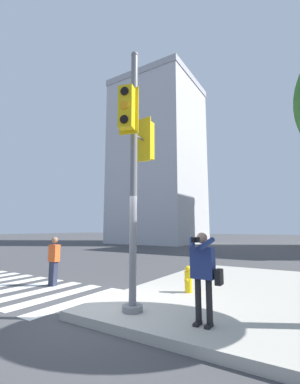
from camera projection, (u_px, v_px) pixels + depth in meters
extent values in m
plane|color=#424244|center=(96.00, 317.00, 5.29)|extent=(160.00, 160.00, 0.00)
cube|color=#ADA89E|center=(297.00, 298.00, 6.42)|extent=(8.00, 8.00, 0.17)
cube|color=silver|center=(80.00, 301.00, 6.49)|extent=(0.46, 3.05, 0.01)
cube|color=silver|center=(57.00, 296.00, 6.95)|extent=(0.46, 3.05, 0.01)
cube|color=silver|center=(37.00, 292.00, 7.41)|extent=(0.46, 3.05, 0.01)
cube|color=silver|center=(19.00, 288.00, 7.87)|extent=(0.46, 3.05, 0.01)
cube|color=silver|center=(3.00, 285.00, 8.33)|extent=(0.46, 3.05, 0.01)
cylinder|color=slate|center=(132.00, 308.00, 5.14)|extent=(0.42, 0.42, 0.12)
cylinder|color=slate|center=(134.00, 172.00, 5.53)|extent=(0.15, 0.15, 5.45)
sphere|color=slate|center=(135.00, 55.00, 5.92)|extent=(0.17, 0.17, 0.17)
cylinder|color=slate|center=(140.00, 138.00, 5.82)|extent=(0.06, 0.27, 0.05)
cube|color=yellow|center=(146.00, 141.00, 6.03)|extent=(0.31, 0.25, 0.90)
cube|color=yellow|center=(143.00, 140.00, 5.92)|extent=(0.42, 0.05, 1.02)
cylinder|color=black|center=(150.00, 131.00, 6.18)|extent=(0.17, 0.04, 0.17)
cylinder|color=orange|center=(150.00, 143.00, 6.14)|extent=(0.17, 0.04, 0.17)
cylinder|color=black|center=(150.00, 155.00, 6.09)|extent=(0.17, 0.04, 0.17)
cylinder|color=slate|center=(131.00, 113.00, 5.50)|extent=(0.12, 0.27, 0.05)
cube|color=yellow|center=(127.00, 108.00, 5.26)|extent=(0.36, 0.31, 0.90)
cube|color=yellow|center=(129.00, 111.00, 5.38)|extent=(0.41, 0.14, 1.02)
cylinder|color=black|center=(124.00, 91.00, 5.17)|extent=(0.17, 0.08, 0.17)
cylinder|color=orange|center=(124.00, 105.00, 5.13)|extent=(0.17, 0.08, 0.17)
cylinder|color=black|center=(124.00, 119.00, 5.09)|extent=(0.17, 0.08, 0.17)
cube|color=black|center=(198.00, 323.00, 4.42)|extent=(0.09, 0.24, 0.05)
cube|color=black|center=(209.00, 326.00, 4.31)|extent=(0.09, 0.24, 0.05)
cylinder|color=black|center=(198.00, 301.00, 4.52)|extent=(0.11, 0.11, 0.77)
cylinder|color=black|center=(209.00, 302.00, 4.41)|extent=(0.11, 0.11, 0.77)
cube|color=navy|center=(203.00, 263.00, 4.56)|extent=(0.40, 0.22, 0.55)
sphere|color=tan|center=(202.00, 238.00, 4.62)|extent=(0.20, 0.20, 0.20)
cube|color=black|center=(195.00, 240.00, 4.35)|extent=(0.12, 0.10, 0.09)
cylinder|color=black|center=(194.00, 240.00, 4.30)|extent=(0.06, 0.08, 0.06)
cylinder|color=navy|center=(192.00, 243.00, 4.56)|extent=(0.23, 0.35, 0.22)
cylinder|color=navy|center=(207.00, 244.00, 4.42)|extent=(0.23, 0.35, 0.22)
cube|color=black|center=(219.00, 277.00, 4.40)|extent=(0.10, 0.20, 0.26)
cube|color=#282D42|center=(53.00, 274.00, 8.25)|extent=(0.24, 0.16, 0.76)
cube|color=#E55623|center=(54.00, 253.00, 8.34)|extent=(0.34, 0.20, 0.54)
sphere|color=#8C664C|center=(55.00, 240.00, 8.40)|extent=(0.20, 0.20, 0.20)
cylinder|color=yellow|center=(188.00, 282.00, 6.70)|extent=(0.20, 0.20, 0.52)
sphere|color=yellow|center=(188.00, 269.00, 6.75)|extent=(0.18, 0.18, 0.18)
cylinder|color=yellow|center=(186.00, 280.00, 6.60)|extent=(0.09, 0.06, 0.09)
cube|color=#BCBCC1|center=(158.00, 164.00, 33.66)|extent=(10.01, 9.53, 20.35)
cube|color=#A3A3A8|center=(158.00, 89.00, 35.15)|extent=(10.21, 9.73, 0.80)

